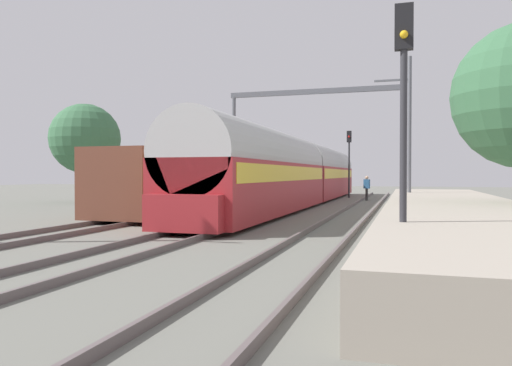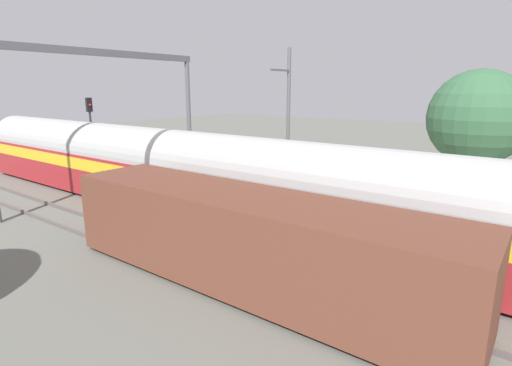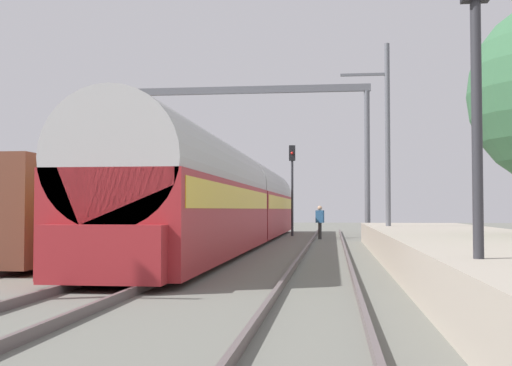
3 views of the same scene
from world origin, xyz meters
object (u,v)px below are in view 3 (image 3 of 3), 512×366
at_px(catenary_gantry, 249,130).
at_px(person_crossing, 320,219).
at_px(passenger_train, 234,199).
at_px(railway_signal_near, 476,75).
at_px(freight_car, 78,212).
at_px(railway_signal_far, 292,178).

bearing_deg(catenary_gantry, person_crossing, 13.40).
height_order(passenger_train, railway_signal_near, railway_signal_near).
bearing_deg(freight_car, railway_signal_far, 71.35).
xyz_separation_m(passenger_train, person_crossing, (3.60, 5.75, -0.94)).
bearing_deg(railway_signal_near, catenary_gantry, 104.37).
bearing_deg(catenary_gantry, railway_signal_far, 68.61).
bearing_deg(railway_signal_near, passenger_train, 107.81).
relative_size(person_crossing, catenary_gantry, 0.14).
bearing_deg(railway_signal_near, freight_car, 131.43).
distance_m(passenger_train, freight_car, 8.69).
height_order(freight_car, railway_signal_far, railway_signal_far).
bearing_deg(railway_signal_near, railway_signal_far, 98.35).
distance_m(passenger_train, railway_signal_far, 10.07).
relative_size(passenger_train, railway_signal_near, 6.29).
height_order(passenger_train, railway_signal_far, railway_signal_far).
distance_m(freight_car, catenary_gantry, 13.85).
xyz_separation_m(passenger_train, catenary_gantry, (0.00, 4.89, 3.65)).
height_order(freight_car, person_crossing, freight_car).
height_order(passenger_train, catenary_gantry, catenary_gantry).
bearing_deg(railway_signal_near, person_crossing, 95.90).
distance_m(railway_signal_far, catenary_gantry, 5.72).
distance_m(passenger_train, person_crossing, 6.85).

